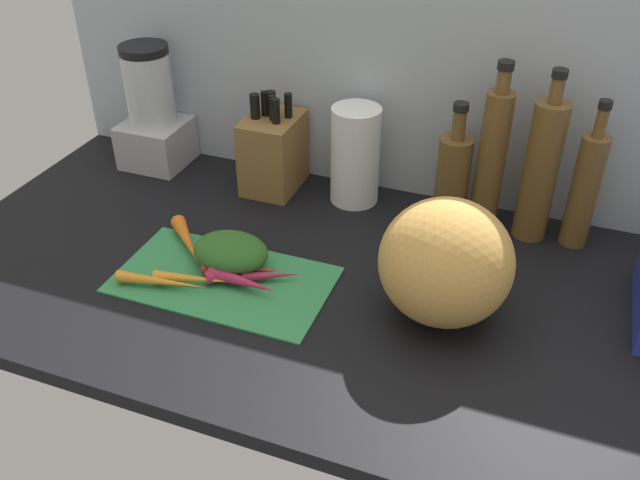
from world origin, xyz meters
TOP-DOWN VIEW (x-y plane):
  - ground_plane at (0.00, 0.00)cm, footprint 170.00×80.00cm
  - wall_back at (0.00, 38.50)cm, footprint 170.00×3.00cm
  - cutting_board at (-24.10, -8.16)cm, footprint 40.81×23.19cm
  - carrot_0 at (-28.10, -11.80)cm, footprint 15.58×5.77cm
  - carrot_1 at (-33.46, -14.76)cm, footprint 17.60×5.09cm
  - carrot_2 at (-22.18, -7.31)cm, footprint 9.61×9.33cm
  - carrot_3 at (-20.97, -6.10)cm, footprint 15.38×6.87cm
  - carrot_4 at (-19.00, -9.79)cm, footprint 14.12×4.17cm
  - carrot_5 at (-35.11, -1.93)cm, footprint 13.60×13.87cm
  - carrot_6 at (-15.21, -5.63)cm, footprint 10.94×6.65cm
  - carrot_greens_pile at (-24.30, -4.06)cm, footprint 14.97×11.52cm
  - winter_squash at (16.48, -3.10)cm, footprint 23.08×22.13cm
  - knife_block at (-29.71, 28.50)cm, footprint 11.39×15.11cm
  - blender_appliance at (-61.31, 29.37)cm, footprint 14.74×14.74cm
  - paper_towel_roll at (-10.49, 29.50)cm, footprint 10.73×10.73cm
  - bottle_0 at (11.10, 29.10)cm, footprint 7.06×7.06cm
  - bottle_1 at (18.38, 29.40)cm, footprint 5.70×5.70cm
  - bottle_2 at (28.14, 28.93)cm, footprint 6.90×6.90cm
  - bottle_3 at (36.99, 29.09)cm, footprint 5.54×5.54cm

SIDE VIEW (x-z plane):
  - ground_plane at x=0.00cm, z-range -3.00..0.00cm
  - cutting_board at x=-24.10cm, z-range 0.00..0.80cm
  - carrot_6 at x=-15.21cm, z-range 0.80..2.84cm
  - carrot_0 at x=-28.10cm, z-range 0.80..3.01cm
  - carrot_1 at x=-33.46cm, z-range 0.80..3.12cm
  - carrot_2 at x=-22.18cm, z-range 0.80..3.39cm
  - carrot_3 at x=-20.97cm, z-range 0.80..3.57cm
  - carrot_4 at x=-19.00cm, z-range 0.80..3.85cm
  - carrot_5 at x=-35.11cm, z-range 0.80..3.93cm
  - carrot_greens_pile at x=-24.30cm, z-range 0.80..7.13cm
  - knife_block at x=-29.71cm, z-range -2.32..20.41cm
  - bottle_0 at x=11.10cm, z-range -3.04..23.53cm
  - paper_towel_roll at x=-10.49cm, z-range 0.00..22.02cm
  - winter_squash at x=16.48cm, z-range 0.00..22.60cm
  - bottle_3 at x=36.99cm, z-range -2.87..28.10cm
  - blender_appliance at x=-61.31cm, z-range -2.03..27.39cm
  - bottle_2 at x=28.14cm, z-range -2.68..33.06cm
  - bottle_1 at x=18.38cm, z-range -2.17..33.70cm
  - wall_back at x=0.00cm, z-range 0.00..60.00cm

